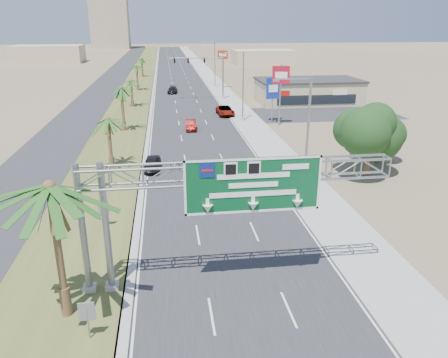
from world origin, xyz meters
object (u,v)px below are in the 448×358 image
car_left_lane (152,164)px  car_mid_lane (191,125)px  palm_near (49,188)px  pole_sign_blue (273,90)px  signal_mast (212,73)px  store_building (308,92)px  car_far (172,90)px  sign_gantry (222,183)px  car_right_lane (225,111)px  pole_sign_red_near (281,78)px  pole_sign_red_far (223,58)px

car_left_lane → car_mid_lane: 17.65m
palm_near → pole_sign_blue: (20.93, 43.01, -2.21)m
pole_sign_blue → car_mid_lane: bearing=-164.4°
signal_mast → store_building: 18.08m
palm_near → car_far: palm_near is taller
car_left_lane → palm_near: bearing=-94.9°
sign_gantry → car_left_lane: sign_gantry is taller
signal_mast → pole_sign_blue: 21.96m
palm_near → car_right_lane: 51.15m
store_building → car_far: store_building is taller
sign_gantry → car_far: sign_gantry is taller
sign_gantry → car_far: size_ratio=3.69×
store_building → car_left_lane: store_building is taller
car_mid_lane → pole_sign_blue: pole_sign_blue is taller
car_mid_lane → store_building: bearing=41.3°
palm_near → store_building: 66.04m
palm_near → car_far: bearing=84.5°
pole_sign_red_near → pole_sign_blue: 3.06m
car_right_lane → palm_near: bearing=-108.8°
pole_sign_red_near → car_far: bearing=114.3°
sign_gantry → pole_sign_red_far: pole_sign_red_far is taller
signal_mast → pole_sign_blue: (6.56, -20.96, -0.13)m
store_building → pole_sign_red_near: 20.45m
store_building → pole_sign_red_near: (-9.81, -17.33, 4.63)m
car_right_lane → car_far: size_ratio=1.15×
sign_gantry → car_left_lane: 21.85m
signal_mast → pole_sign_red_far: bearing=74.8°
car_left_lane → car_mid_lane: size_ratio=1.00×
store_building → pole_sign_red_near: pole_sign_red_near is taller
car_mid_lane → pole_sign_red_far: (9.50, 38.41, 5.93)m
sign_gantry → palm_near: palm_near is taller
palm_near → car_left_lane: size_ratio=2.07×
signal_mast → pole_sign_red_far: pole_sign_red_far is taller
palm_near → store_building: size_ratio=0.46×
sign_gantry → pole_sign_red_far: bearing=82.5°
car_mid_lane → pole_sign_blue: (12.24, 3.41, 4.06)m
pole_sign_red_near → sign_gantry: bearing=-108.9°
pole_sign_red_far → car_mid_lane: bearing=-103.9°
car_far → signal_mast: bearing=-43.4°
car_left_lane → pole_sign_red_far: 57.51m
car_right_lane → pole_sign_red_far: (3.50, 29.41, 5.86)m
car_left_lane → car_mid_lane: bearing=78.4°
pole_sign_blue → sign_gantry: bearing=-107.3°
pole_sign_red_far → car_right_lane: bearing=-96.8°
signal_mast → car_far: size_ratio=2.27×
signal_mast → car_mid_lane: 25.37m
car_left_lane → pole_sign_blue: size_ratio=0.61×
palm_near → car_left_lane: 23.80m
palm_near → pole_sign_blue: bearing=64.0°
car_right_lane → car_far: (-7.73, 24.04, -0.07)m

